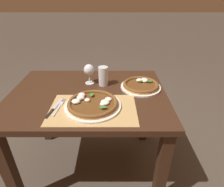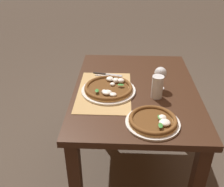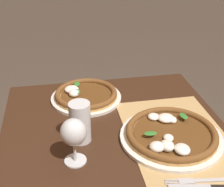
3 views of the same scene
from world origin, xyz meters
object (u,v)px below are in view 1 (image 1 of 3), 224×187
(pizza_near, at_px, (92,104))
(pint_glass, at_px, (103,76))
(knife, at_px, (54,108))
(fork, at_px, (59,107))
(pizza_far, at_px, (141,85))
(wine_glass, at_px, (89,71))

(pizza_near, relative_size, pint_glass, 2.44)
(pint_glass, relative_size, knife, 0.68)
(pint_glass, height_order, knife, pint_glass)
(fork, distance_m, knife, 0.03)
(pizza_far, xyz_separation_m, pint_glass, (-0.28, 0.05, 0.05))
(pizza_far, distance_m, fork, 0.61)
(pizza_far, relative_size, pint_glass, 2.04)
(wine_glass, relative_size, knife, 0.72)
(wine_glass, distance_m, knife, 0.41)
(pizza_near, xyz_separation_m, pint_glass, (0.06, 0.30, 0.05))
(pizza_near, xyz_separation_m, knife, (-0.24, -0.02, -0.02))
(wine_glass, bearing_deg, knife, -117.45)
(pizza_near, bearing_deg, wine_glass, 98.85)
(pint_glass, distance_m, knife, 0.44)
(knife, bearing_deg, pizza_near, 5.13)
(pizza_near, height_order, fork, pizza_near)
(wine_glass, distance_m, fork, 0.39)
(pint_glass, xyz_separation_m, fork, (-0.26, -0.31, -0.06))
(pizza_near, distance_m, pizza_far, 0.42)
(pizza_far, distance_m, wine_glass, 0.40)
(wine_glass, distance_m, pint_glass, 0.12)
(wine_glass, height_order, fork, wine_glass)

